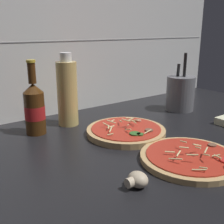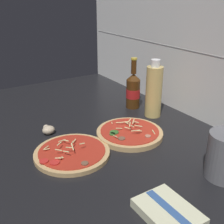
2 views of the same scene
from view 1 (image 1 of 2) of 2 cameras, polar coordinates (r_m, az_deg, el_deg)
counter_slab at (r=79.67cm, az=7.33°, el=-8.18°), size 160.00×90.00×2.50cm
tile_backsplash at (r=109.72cm, az=-9.18°, el=14.07°), size 160.00×1.13×60.00cm
pizza_near at (r=73.89cm, az=15.58°, el=-8.95°), size 24.90×24.90×4.61cm
pizza_far at (r=88.42cm, az=2.87°, el=-3.88°), size 24.72×24.72×5.13cm
beer_bottle at (r=90.19cm, az=-15.46°, el=0.82°), size 6.34×6.34×23.11cm
oil_bottle at (r=95.80cm, az=-9.07°, el=3.92°), size 6.90×6.90×24.53cm
mushroom_left at (r=60.50cm, az=5.12°, el=-13.55°), size 4.94×4.70×3.29cm
utensil_crock at (r=116.49cm, az=13.70°, el=3.76°), size 11.13×11.13×23.03cm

